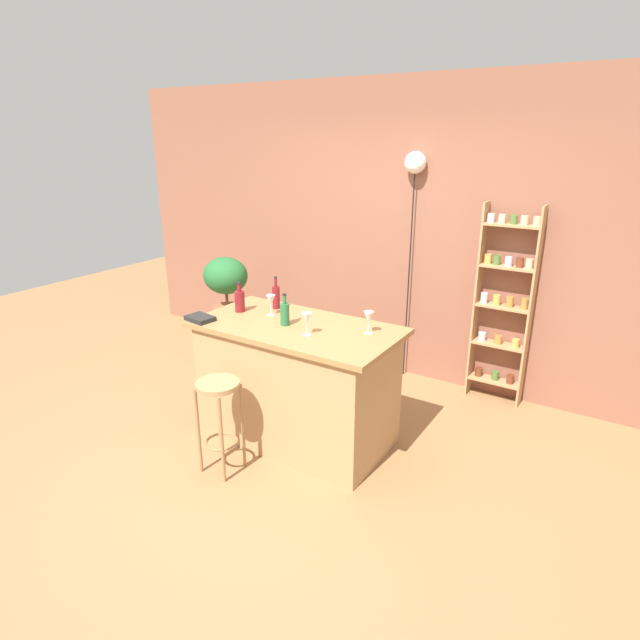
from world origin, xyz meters
TOP-DOWN VIEW (x-y plane):
  - ground at (0.00, 0.00)m, footprint 12.00×12.00m
  - back_wall at (0.00, 1.95)m, footprint 6.40×0.10m
  - kitchen_counter at (0.00, 0.30)m, footprint 1.54×0.81m
  - bar_stool at (-0.22, -0.34)m, footprint 0.30×0.30m
  - spice_shelf at (1.14, 1.80)m, footprint 0.48×0.15m
  - plant_stool at (-1.45, 1.14)m, footprint 0.33×0.33m
  - potted_plant at (-1.45, 1.14)m, footprint 0.47×0.42m
  - bottle_sauce_amber at (-0.57, 0.33)m, footprint 0.08×0.08m
  - bottle_olive_oil at (-0.07, 0.26)m, footprint 0.07×0.07m
  - bottle_vinegar at (-0.37, 0.55)m, footprint 0.06×0.06m
  - wine_glass_left at (0.53, 0.44)m, footprint 0.07×0.07m
  - wine_glass_center at (-0.30, 0.39)m, footprint 0.07×0.07m
  - wine_glass_right at (0.18, 0.18)m, footprint 0.07×0.07m
  - cookbook at (-0.68, -0.01)m, footprint 0.23×0.18m
  - pendant_globe_light at (0.23, 1.84)m, footprint 0.19×0.19m

SIDE VIEW (x-z plane):
  - ground at x=0.00m, z-range 0.00..0.00m
  - plant_stool at x=-1.45m, z-range 0.00..0.37m
  - kitchen_counter at x=0.00m, z-range 0.00..0.96m
  - bar_stool at x=-0.22m, z-range 0.16..0.85m
  - potted_plant at x=-1.45m, z-range 0.46..1.22m
  - spice_shelf at x=1.14m, z-range 0.03..1.80m
  - cookbook at x=-0.68m, z-range 0.95..0.99m
  - bottle_sauce_amber at x=-0.57m, z-range 0.92..1.17m
  - bottle_olive_oil at x=-0.07m, z-range 0.92..1.17m
  - bottle_vinegar at x=-0.37m, z-range 0.92..1.19m
  - wine_glass_left at x=0.53m, z-range 0.99..1.15m
  - wine_glass_center at x=-0.30m, z-range 0.99..1.15m
  - wine_glass_right at x=0.18m, z-range 0.99..1.15m
  - back_wall at x=0.00m, z-range 0.00..2.80m
  - pendant_globe_light at x=0.23m, z-range 0.94..3.10m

